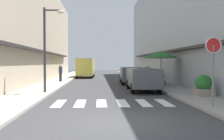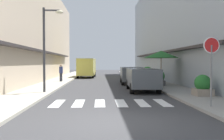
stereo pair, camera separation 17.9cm
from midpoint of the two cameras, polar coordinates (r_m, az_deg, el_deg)
The scene contains 16 objects.
ground_plane at distance 23.61m, azimuth -1.93°, elevation -2.82°, with size 87.21×87.21×0.00m, color #38383A.
sidewalk_left at distance 23.92m, azimuth -12.70°, elevation -2.65°, with size 2.33×55.49×0.12m, color #ADA899.
sidewalk_right at distance 24.13m, azimuth 8.74°, elevation -2.60°, with size 2.33×55.49×0.12m, color gray.
building_row_left at distance 25.87m, azimuth -20.53°, elevation 8.80°, with size 5.50×37.68×10.22m.
building_row_right at distance 26.32m, azimuth 16.28°, elevation 10.20°, with size 5.50×37.68×11.58m.
crosswalk at distance 11.48m, azimuth -0.44°, elevation -7.46°, with size 5.20×2.20×0.01m.
parked_car_near at distance 16.31m, azimuth 6.64°, elevation -1.55°, with size 1.93×4.39×1.47m.
parked_car_mid at distance 21.94m, azimuth 4.07°, elevation -0.74°, with size 1.96×4.43×1.47m.
delivery_van at distance 31.71m, azimuth -6.09°, elevation 0.84°, with size 2.17×5.47×2.37m.
round_street_sign at distance 10.59m, azimuth 21.44°, elevation 3.55°, with size 0.65×0.07×2.71m.
street_lamp at distance 15.22m, azimuth -14.56°, elevation 6.57°, with size 1.19×0.28×4.90m.
cafe_umbrella at distance 19.76m, azimuth 10.74°, elevation 3.46°, with size 2.69×2.69×2.63m.
planter_corner at distance 13.98m, azimuth 19.60°, elevation -3.35°, with size 0.89×0.89×1.09m.
planter_midblock at distance 19.42m, azimuth 10.18°, elevation -1.74°, with size 0.93×0.93×1.18m.
planter_far at distance 24.38m, azimuth 7.68°, elevation -0.88°, with size 1.14×1.14×1.35m.
pedestrian_walking_near at distance 23.74m, azimuth -11.76°, elevation -0.55°, with size 0.34×0.34×1.57m.
Camera 1 is at (-0.66, -7.68, 1.81)m, focal length 40.53 mm.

